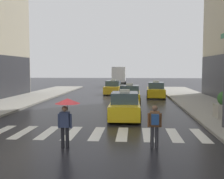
# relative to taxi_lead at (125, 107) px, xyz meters

# --- Properties ---
(ground_plane) EXTENTS (160.00, 160.00, 0.00)m
(ground_plane) POSITION_rel_taxi_lead_xyz_m (-1.77, -7.18, -0.72)
(ground_plane) COLOR black
(crosswalk_markings) EXTENTS (11.30, 2.80, 0.01)m
(crosswalk_markings) POSITION_rel_taxi_lead_xyz_m (-1.77, -4.18, -0.72)
(crosswalk_markings) COLOR silver
(crosswalk_markings) RESTS_ON ground
(taxi_lead) EXTENTS (1.97, 4.56, 1.80)m
(taxi_lead) POSITION_rel_taxi_lead_xyz_m (0.00, 0.00, 0.00)
(taxi_lead) COLOR yellow
(taxi_lead) RESTS_ON ground
(taxi_second) EXTENTS (1.96, 4.56, 1.80)m
(taxi_second) POSITION_rel_taxi_lead_xyz_m (0.19, 7.09, 0.00)
(taxi_second) COLOR yellow
(taxi_second) RESTS_ON ground
(taxi_third) EXTENTS (2.08, 4.61, 1.80)m
(taxi_third) POSITION_rel_taxi_lead_xyz_m (2.91, 12.63, 0.00)
(taxi_third) COLOR yellow
(taxi_third) RESTS_ON ground
(taxi_fourth) EXTENTS (2.09, 4.61, 1.80)m
(taxi_fourth) POSITION_rel_taxi_lead_xyz_m (-1.93, 16.14, 0.00)
(taxi_fourth) COLOR gold
(taxi_fourth) RESTS_ON ground
(box_truck) EXTENTS (2.33, 7.56, 3.35)m
(box_truck) POSITION_rel_taxi_lead_xyz_m (-1.98, 30.95, 1.13)
(box_truck) COLOR #2D2D2D
(box_truck) RESTS_ON ground
(pedestrian_with_umbrella) EXTENTS (0.96, 0.96, 1.94)m
(pedestrian_with_umbrella) POSITION_rel_taxi_lead_xyz_m (-2.02, -6.66, 0.79)
(pedestrian_with_umbrella) COLOR black
(pedestrian_with_umbrella) RESTS_ON ground
(pedestrian_with_backpack) EXTENTS (0.55, 0.43, 1.65)m
(pedestrian_with_backpack) POSITION_rel_taxi_lead_xyz_m (1.37, -6.29, 0.25)
(pedestrian_with_backpack) COLOR #333338
(pedestrian_with_backpack) RESTS_ON ground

